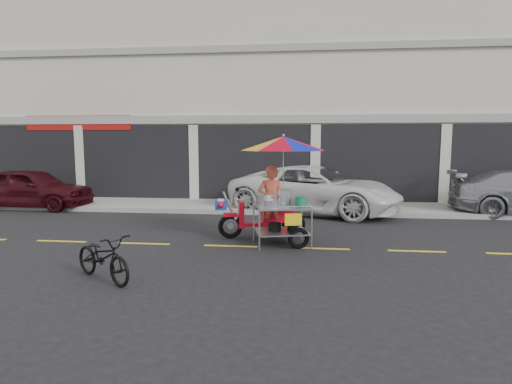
# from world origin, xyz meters

# --- Properties ---
(ground) EXTENTS (90.00, 90.00, 0.00)m
(ground) POSITION_xyz_m (0.00, 0.00, 0.00)
(ground) COLOR black
(sidewalk) EXTENTS (45.00, 3.00, 0.15)m
(sidewalk) POSITION_xyz_m (0.00, 5.50, 0.07)
(sidewalk) COLOR gray
(sidewalk) RESTS_ON ground
(shophouse_block) EXTENTS (36.00, 8.11, 10.40)m
(shophouse_block) POSITION_xyz_m (2.82, 10.59, 4.24)
(shophouse_block) COLOR beige
(shophouse_block) RESTS_ON ground
(centerline) EXTENTS (42.00, 0.10, 0.01)m
(centerline) POSITION_xyz_m (0.00, 0.00, 0.00)
(centerline) COLOR gold
(centerline) RESTS_ON ground
(maroon_sedan) EXTENTS (4.14, 1.78, 1.39)m
(maroon_sedan) POSITION_xyz_m (-9.74, 4.51, 0.70)
(maroon_sedan) COLOR black
(maroon_sedan) RESTS_ON ground
(white_pickup) EXTENTS (6.01, 4.27, 1.52)m
(white_pickup) POSITION_xyz_m (-0.04, 4.70, 0.76)
(white_pickup) COLOR silver
(white_pickup) RESTS_ON ground
(near_bicycle) EXTENTS (1.57, 1.29, 0.80)m
(near_bicycle) POSITION_xyz_m (-3.72, -2.54, 0.40)
(near_bicycle) COLOR black
(near_bicycle) RESTS_ON ground
(food_vendor_rig) EXTENTS (2.81, 2.31, 2.49)m
(food_vendor_rig) POSITION_xyz_m (-1.00, 0.56, 1.56)
(food_vendor_rig) COLOR black
(food_vendor_rig) RESTS_ON ground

